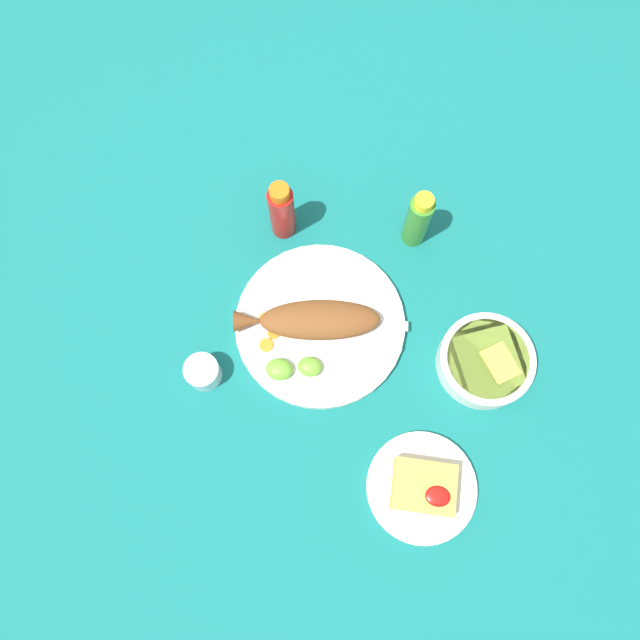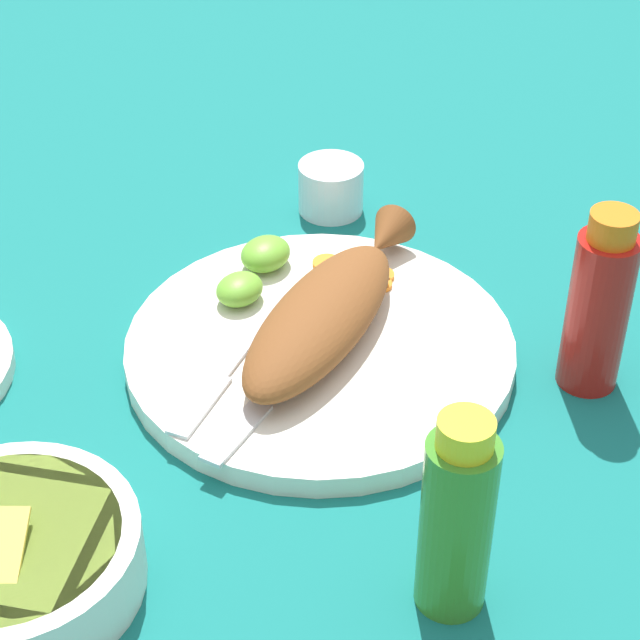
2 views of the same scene
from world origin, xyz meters
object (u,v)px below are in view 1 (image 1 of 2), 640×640
object	(u,v)px
side_plate_fries	(421,487)
guacamole_bowl	(486,361)
hot_sauce_bottle_green	(418,220)
main_plate	(320,325)
fork_near	(363,324)
fried_fish	(313,320)
hot_sauce_bottle_red	(282,211)
salt_cup	(203,372)
fork_far	(357,348)

from	to	relation	value
side_plate_fries	guacamole_bowl	size ratio (longest dim) A/B	1.12
hot_sauce_bottle_green	guacamole_bowl	world-z (taller)	hot_sauce_bottle_green
main_plate	fork_near	xyz separation A→B (m)	(0.08, 0.01, 0.01)
hot_sauce_bottle_green	fried_fish	bearing A→B (deg)	-128.44
fried_fish	hot_sauce_bottle_red	xyz separation A→B (m)	(-0.08, 0.18, 0.03)
main_plate	fried_fish	xyz separation A→B (m)	(-0.01, -0.00, 0.03)
side_plate_fries	hot_sauce_bottle_red	bearing A→B (deg)	124.47
hot_sauce_bottle_red	salt_cup	xyz separation A→B (m)	(-0.09, -0.30, -0.05)
main_plate	side_plate_fries	world-z (taller)	main_plate
main_plate	hot_sauce_bottle_green	distance (m)	0.26
fried_fish	guacamole_bowl	xyz separation A→B (m)	(0.31, -0.03, -0.01)
hot_sauce_bottle_red	side_plate_fries	bearing A→B (deg)	-55.53
fork_far	guacamole_bowl	size ratio (longest dim) A/B	1.12
side_plate_fries	guacamole_bowl	bearing A→B (deg)	68.73
fried_fish	side_plate_fries	bearing A→B (deg)	-58.21
fried_fish	fork_far	world-z (taller)	fried_fish
hot_sauce_bottle_green	guacamole_bowl	xyz separation A→B (m)	(0.15, -0.23, -0.04)
side_plate_fries	guacamole_bowl	world-z (taller)	guacamole_bowl
fried_fish	hot_sauce_bottle_green	distance (m)	0.26
hot_sauce_bottle_red	side_plate_fries	distance (m)	0.54
hot_sauce_bottle_green	salt_cup	distance (m)	0.46
salt_cup	fork_far	bearing A→B (deg)	17.31
main_plate	guacamole_bowl	xyz separation A→B (m)	(0.29, -0.03, 0.02)
fried_fish	fork_far	xyz separation A→B (m)	(0.08, -0.03, -0.02)
fork_near	hot_sauce_bottle_green	xyz separation A→B (m)	(0.07, 0.19, 0.05)
fried_fish	main_plate	bearing A→B (deg)	-0.00
fork_near	guacamole_bowl	world-z (taller)	guacamole_bowl
fork_near	hot_sauce_bottle_green	size ratio (longest dim) A/B	1.26
main_plate	hot_sauce_bottle_green	bearing A→B (deg)	53.40
fork_far	fork_near	bearing A→B (deg)	69.92
fork_near	hot_sauce_bottle_green	bearing A→B (deg)	64.34
fried_fish	hot_sauce_bottle_green	xyz separation A→B (m)	(0.16, 0.20, 0.03)
salt_cup	fried_fish	bearing A→B (deg)	33.14
fork_far	hot_sauce_bottle_red	world-z (taller)	hot_sauce_bottle_red
main_plate	hot_sauce_bottle_green	xyz separation A→B (m)	(0.15, 0.20, 0.06)
fried_fish	guacamole_bowl	size ratio (longest dim) A/B	1.59
fried_fish	hot_sauce_bottle_green	world-z (taller)	hot_sauce_bottle_green
guacamole_bowl	hot_sauce_bottle_green	bearing A→B (deg)	122.54
fried_fish	side_plate_fries	size ratio (longest dim) A/B	1.42
hot_sauce_bottle_red	fork_near	bearing A→B (deg)	-45.55
main_plate	salt_cup	size ratio (longest dim) A/B	5.02
fried_fish	side_plate_fries	xyz separation A→B (m)	(0.22, -0.25, -0.03)
fried_fish	fork_far	size ratio (longest dim) A/B	1.42
fried_fish	hot_sauce_bottle_red	world-z (taller)	hot_sauce_bottle_red
fork_near	fried_fish	bearing A→B (deg)	-179.01
fork_far	guacamole_bowl	xyz separation A→B (m)	(0.22, 0.01, 0.01)
main_plate	hot_sauce_bottle_green	world-z (taller)	hot_sauce_bottle_green
hot_sauce_bottle_green	salt_cup	size ratio (longest dim) A/B	2.43
fork_near	side_plate_fries	size ratio (longest dim) A/B	1.01
fork_near	hot_sauce_bottle_red	distance (m)	0.25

